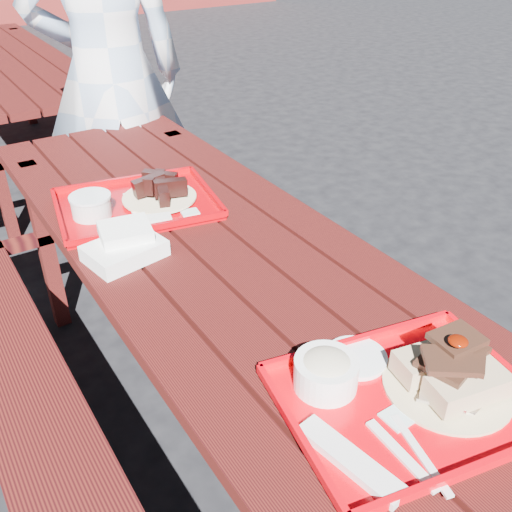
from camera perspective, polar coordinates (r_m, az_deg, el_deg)
name	(u,v)px	position (r m, az deg, el deg)	size (l,w,h in m)	color
ground	(233,437)	(2.08, -2.36, -17.64)	(60.00, 60.00, 0.00)	black
picnic_table_near	(228,308)	(1.69, -2.78, -5.23)	(1.41, 2.40, 0.75)	#48120E
picnic_table_far	(8,88)	(4.16, -23.59, 15.14)	(1.41, 2.40, 0.75)	#48120E
near_tray	(401,384)	(1.17, 14.32, -12.26)	(0.54, 0.45, 0.15)	#DD000A
far_tray	(134,203)	(1.84, -12.08, 5.22)	(0.55, 0.46, 0.08)	#B10007
white_cloth	(125,245)	(1.59, -12.97, 1.04)	(0.22, 0.18, 0.08)	white
person	(110,76)	(2.71, -14.43, 17.03)	(0.68, 0.44, 1.86)	#99B3D4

